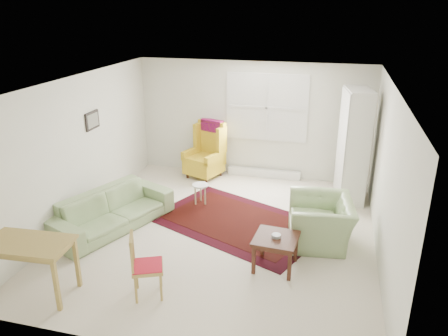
% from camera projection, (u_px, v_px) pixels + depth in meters
% --- Properties ---
extents(room, '(5.04, 5.54, 2.51)m').
position_uv_depth(room, '(224.00, 158.00, 7.06)').
color(room, silver).
rests_on(room, ground).
extents(rug, '(3.33, 2.80, 0.03)m').
position_uv_depth(rug, '(237.00, 222.00, 7.66)').
color(rug, black).
rests_on(rug, ground).
extents(sofa, '(1.61, 2.32, 0.87)m').
position_uv_depth(sofa, '(111.00, 204.00, 7.36)').
color(sofa, '#8DA970').
rests_on(sofa, ground).
extents(armchair, '(1.11, 1.22, 0.86)m').
position_uv_depth(armchair, '(321.00, 217.00, 6.91)').
color(armchair, '#8DA970').
rests_on(armchair, ground).
extents(wingback_chair, '(0.93, 0.95, 1.23)m').
position_uv_depth(wingback_chair, '(204.00, 150.00, 9.46)').
color(wingback_chair, gold).
rests_on(wingback_chair, ground).
extents(coffee_table, '(0.65, 0.65, 0.50)m').
position_uv_depth(coffee_table, '(275.00, 252.00, 6.28)').
color(coffee_table, '#401F13').
rests_on(coffee_table, ground).
extents(stool, '(0.38, 0.38, 0.41)m').
position_uv_depth(stool, '(200.00, 194.00, 8.30)').
color(stool, white).
rests_on(stool, ground).
extents(cabinet, '(0.59, 0.93, 2.17)m').
position_uv_depth(cabinet, '(354.00, 146.00, 8.22)').
color(cabinet, silver).
rests_on(cabinet, ground).
extents(desk, '(1.26, 0.69, 0.77)m').
position_uv_depth(desk, '(27.00, 267.00, 5.67)').
color(desk, '#A68B43').
rests_on(desk, ground).
extents(desk_chair, '(0.51, 0.51, 0.89)m').
position_uv_depth(desk_chair, '(147.00, 265.00, 5.61)').
color(desk_chair, '#A68B43').
rests_on(desk_chair, ground).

